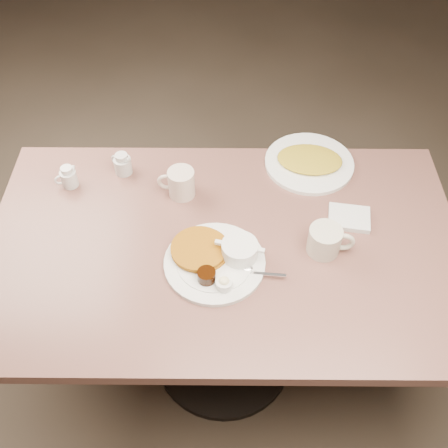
{
  "coord_description": "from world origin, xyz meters",
  "views": [
    {
      "loc": [
        0.01,
        -1.05,
        2.06
      ],
      "look_at": [
        0.0,
        0.02,
        0.82
      ],
      "focal_mm": 43.01,
      "sensor_mm": 36.0,
      "label": 1
    }
  ],
  "objects_px": {
    "creamer_right": "(122,164)",
    "coffee_mug_near": "(326,240)",
    "hash_plate": "(309,162)",
    "coffee_mug_far": "(180,183)",
    "diner_table": "(224,275)",
    "creamer_left": "(68,177)",
    "main_plate": "(217,258)"
  },
  "relations": [
    {
      "from": "coffee_mug_far",
      "to": "creamer_left",
      "type": "xyz_separation_m",
      "value": [
        -0.38,
        0.04,
        -0.01
      ]
    },
    {
      "from": "creamer_right",
      "to": "main_plate",
      "type": "bearing_deg",
      "value": -49.59
    },
    {
      "from": "diner_table",
      "to": "main_plate",
      "type": "xyz_separation_m",
      "value": [
        -0.02,
        -0.07,
        0.19
      ]
    },
    {
      "from": "creamer_left",
      "to": "creamer_right",
      "type": "height_order",
      "value": "same"
    },
    {
      "from": "diner_table",
      "to": "creamer_left",
      "type": "relative_size",
      "value": 18.75
    },
    {
      "from": "creamer_left",
      "to": "main_plate",
      "type": "bearing_deg",
      "value": -32.71
    },
    {
      "from": "coffee_mug_near",
      "to": "hash_plate",
      "type": "bearing_deg",
      "value": 91.31
    },
    {
      "from": "coffee_mug_near",
      "to": "creamer_left",
      "type": "relative_size",
      "value": 1.86
    },
    {
      "from": "coffee_mug_near",
      "to": "hash_plate",
      "type": "height_order",
      "value": "coffee_mug_near"
    },
    {
      "from": "creamer_right",
      "to": "hash_plate",
      "type": "distance_m",
      "value": 0.66
    },
    {
      "from": "coffee_mug_far",
      "to": "creamer_right",
      "type": "distance_m",
      "value": 0.24
    },
    {
      "from": "creamer_right",
      "to": "hash_plate",
      "type": "relative_size",
      "value": 0.23
    },
    {
      "from": "coffee_mug_far",
      "to": "creamer_right",
      "type": "bearing_deg",
      "value": 153.2
    },
    {
      "from": "main_plate",
      "to": "creamer_right",
      "type": "height_order",
      "value": "creamer_right"
    },
    {
      "from": "diner_table",
      "to": "creamer_right",
      "type": "relative_size",
      "value": 18.67
    },
    {
      "from": "main_plate",
      "to": "coffee_mug_far",
      "type": "bearing_deg",
      "value": 113.69
    },
    {
      "from": "creamer_left",
      "to": "hash_plate",
      "type": "xyz_separation_m",
      "value": [
        0.83,
        0.11,
        -0.02
      ]
    },
    {
      "from": "main_plate",
      "to": "hash_plate",
      "type": "distance_m",
      "value": 0.54
    },
    {
      "from": "main_plate",
      "to": "coffee_mug_near",
      "type": "bearing_deg",
      "value": 8.67
    },
    {
      "from": "creamer_right",
      "to": "hash_plate",
      "type": "bearing_deg",
      "value": 3.68
    },
    {
      "from": "creamer_left",
      "to": "hash_plate",
      "type": "relative_size",
      "value": 0.23
    },
    {
      "from": "main_plate",
      "to": "hash_plate",
      "type": "relative_size",
      "value": 1.14
    },
    {
      "from": "diner_table",
      "to": "hash_plate",
      "type": "distance_m",
      "value": 0.51
    },
    {
      "from": "hash_plate",
      "to": "coffee_mug_near",
      "type": "bearing_deg",
      "value": -88.69
    },
    {
      "from": "coffee_mug_near",
      "to": "coffee_mug_far",
      "type": "bearing_deg",
      "value": 152.37
    },
    {
      "from": "hash_plate",
      "to": "coffee_mug_far",
      "type": "bearing_deg",
      "value": -161.71
    },
    {
      "from": "coffee_mug_far",
      "to": "hash_plate",
      "type": "relative_size",
      "value": 0.37
    },
    {
      "from": "creamer_right",
      "to": "hash_plate",
      "type": "height_order",
      "value": "creamer_right"
    },
    {
      "from": "coffee_mug_far",
      "to": "hash_plate",
      "type": "distance_m",
      "value": 0.47
    },
    {
      "from": "coffee_mug_far",
      "to": "main_plate",
      "type": "bearing_deg",
      "value": -66.31
    },
    {
      "from": "creamer_right",
      "to": "coffee_mug_near",
      "type": "bearing_deg",
      "value": -27.37
    },
    {
      "from": "creamer_left",
      "to": "hash_plate",
      "type": "bearing_deg",
      "value": 7.45
    }
  ]
}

